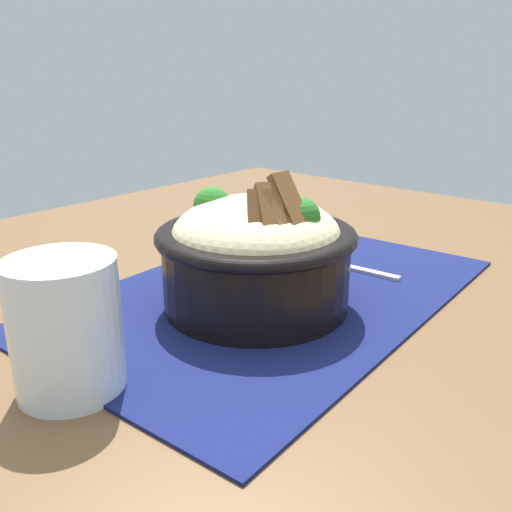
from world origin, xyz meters
name	(u,v)px	position (x,y,z in m)	size (l,w,h in m)	color
table	(287,341)	(0.00, 0.00, 0.64)	(1.07, 1.00, 0.71)	brown
placemat	(271,293)	(-0.03, 0.00, 0.71)	(0.46, 0.30, 0.00)	#11194C
bowl	(256,251)	(-0.06, -0.01, 0.77)	(0.19, 0.19, 0.13)	black
fork	(338,265)	(0.08, -0.01, 0.71)	(0.02, 0.13, 0.00)	#BCBCBC
drinking_glass	(65,334)	(-0.25, 0.00, 0.75)	(0.08, 0.08, 0.10)	silver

